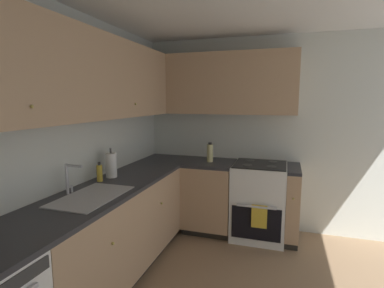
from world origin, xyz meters
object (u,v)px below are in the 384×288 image
at_px(oil_bottle, 210,153).
at_px(oven_range, 259,200).
at_px(soap_bottle, 100,173).
at_px(paper_towel_roll, 111,165).

bearing_deg(oil_bottle, oven_range, -88.28).
xyz_separation_m(oven_range, oil_bottle, (-0.02, 0.61, 0.55)).
relative_size(oven_range, soap_bottle, 5.63).
height_order(soap_bottle, paper_towel_roll, paper_towel_roll).
height_order(oven_range, soap_bottle, soap_bottle).
bearing_deg(soap_bottle, paper_towel_roll, -6.87).
bearing_deg(paper_towel_roll, soap_bottle, 173.13).
distance_m(soap_bottle, oil_bottle, 1.42).
bearing_deg(paper_towel_roll, oven_range, -52.75).
xyz_separation_m(oven_range, paper_towel_roll, (-1.04, 1.37, 0.56)).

